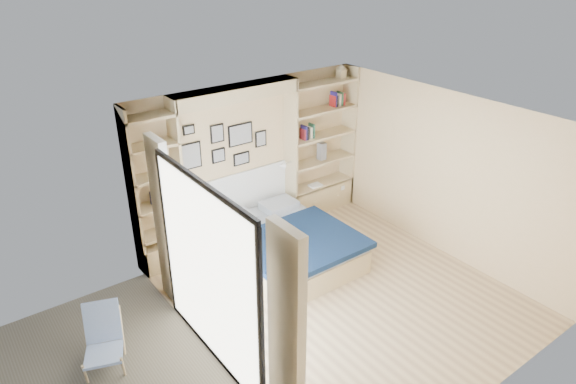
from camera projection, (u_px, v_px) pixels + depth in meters
ground at (340, 293)px, 7.06m from camera, size 4.50×4.50×0.00m
room_shell at (254, 191)px, 7.48m from camera, size 4.50×4.50×4.50m
bed at (284, 244)px, 7.69m from camera, size 1.72×2.18×1.07m
photo_gallery at (224, 144)px, 7.72m from camera, size 1.48×0.02×0.82m
reading_lamps at (241, 177)px, 7.86m from camera, size 1.92×0.12×0.15m
shelf_decor at (311, 122)px, 8.40m from camera, size 3.55×0.23×2.03m
deck_chair at (103, 339)px, 5.77m from camera, size 0.63×0.80×0.70m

